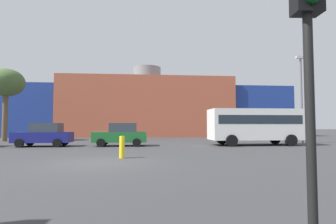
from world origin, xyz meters
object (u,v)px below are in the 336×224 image
at_px(white_bus, 255,124).
at_px(bare_tree_0, 6,84).
at_px(street_lamp, 301,93).
at_px(parked_car_1, 44,135).
at_px(bollard_yellow_0, 122,147).
at_px(parked_car_2, 121,135).
at_px(traffic_light_near_right, 308,22).

distance_m(white_bus, bare_tree_0, 23.12).
relative_size(bare_tree_0, street_lamp, 0.94).
xyz_separation_m(parked_car_1, white_bus, (15.42, -0.12, 0.79)).
height_order(white_bus, bollard_yellow_0, white_bus).
bearing_deg(bare_tree_0, street_lamp, -11.27).
bearing_deg(bollard_yellow_0, bare_tree_0, 130.68).
distance_m(parked_car_2, street_lamp, 15.48).
distance_m(parked_car_1, parked_car_2, 5.39).
bearing_deg(parked_car_2, bare_tree_0, -31.13).
relative_size(bare_tree_0, bollard_yellow_0, 7.03).
bearing_deg(street_lamp, parked_car_2, -173.51).
relative_size(parked_car_2, bollard_yellow_0, 3.86).
bearing_deg(parked_car_2, street_lamp, -173.51).
distance_m(parked_car_2, white_bus, 10.07).
relative_size(parked_car_2, street_lamp, 0.52).
distance_m(parked_car_2, bollard_yellow_0, 7.34).
distance_m(bare_tree_0, bollard_yellow_0, 19.53).
height_order(parked_car_2, traffic_light_near_right, traffic_light_near_right).
distance_m(white_bus, traffic_light_near_right, 17.32).
relative_size(parked_car_1, bare_tree_0, 0.55).
xyz_separation_m(parked_car_2, street_lamp, (15.00, 1.71, 3.41)).
bearing_deg(white_bus, bare_tree_0, -18.23).
relative_size(white_bus, street_lamp, 0.91).
xyz_separation_m(parked_car_1, bollard_yellow_0, (6.08, -7.30, -0.33)).
bearing_deg(parked_car_2, bollard_yellow_0, 95.42).
bearing_deg(parked_car_1, traffic_light_near_right, 119.53).
xyz_separation_m(parked_car_2, bollard_yellow_0, (0.69, -7.30, -0.33)).
relative_size(parked_car_1, traffic_light_near_right, 1.01).
distance_m(parked_car_1, bollard_yellow_0, 9.51).
relative_size(parked_car_2, bare_tree_0, 0.55).
xyz_separation_m(traffic_light_near_right, bare_tree_0, (-15.42, 23.26, 2.72)).
height_order(traffic_light_near_right, bare_tree_0, bare_tree_0).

